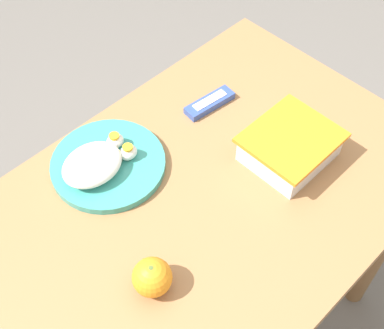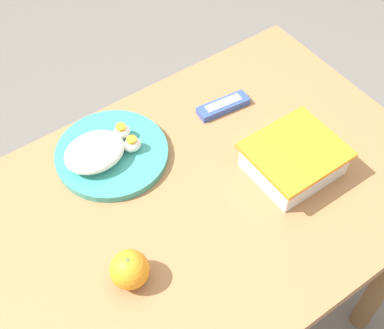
{
  "view_description": "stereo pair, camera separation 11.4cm",
  "coord_description": "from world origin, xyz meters",
  "px_view_note": "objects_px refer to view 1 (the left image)",
  "views": [
    {
      "loc": [
        0.48,
        0.44,
        1.7
      ],
      "look_at": [
        -0.02,
        -0.06,
        0.79
      ],
      "focal_mm": 50.0,
      "sensor_mm": 36.0,
      "label": 1
    },
    {
      "loc": [
        0.39,
        0.51,
        1.7
      ],
      "look_at": [
        -0.02,
        -0.06,
        0.79
      ],
      "focal_mm": 50.0,
      "sensor_mm": 36.0,
      "label": 2
    }
  ],
  "objects_px": {
    "orange_fruit": "(152,277)",
    "rice_plate": "(103,164)",
    "food_container": "(290,148)",
    "candy_bar": "(210,103)"
  },
  "relations": [
    {
      "from": "food_container",
      "to": "orange_fruit",
      "type": "relative_size",
      "value": 2.56
    },
    {
      "from": "food_container",
      "to": "orange_fruit",
      "type": "distance_m",
      "value": 0.42
    },
    {
      "from": "orange_fruit",
      "to": "rice_plate",
      "type": "height_order",
      "value": "orange_fruit"
    },
    {
      "from": "candy_bar",
      "to": "rice_plate",
      "type": "bearing_deg",
      "value": -4.98
    },
    {
      "from": "orange_fruit",
      "to": "food_container",
      "type": "bearing_deg",
      "value": -177.31
    },
    {
      "from": "rice_plate",
      "to": "candy_bar",
      "type": "xyz_separation_m",
      "value": [
        -0.31,
        0.03,
        -0.01
      ]
    },
    {
      "from": "orange_fruit",
      "to": "rice_plate",
      "type": "bearing_deg",
      "value": -111.22
    },
    {
      "from": "orange_fruit",
      "to": "candy_bar",
      "type": "height_order",
      "value": "orange_fruit"
    },
    {
      "from": "orange_fruit",
      "to": "candy_bar",
      "type": "bearing_deg",
      "value": -148.51
    },
    {
      "from": "orange_fruit",
      "to": "rice_plate",
      "type": "relative_size",
      "value": 0.3
    }
  ]
}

